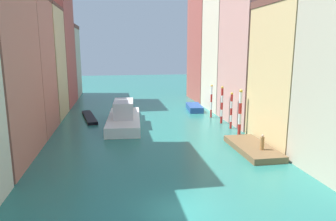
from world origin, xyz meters
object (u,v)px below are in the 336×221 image
(mooring_pole_2, at_px, (222,105))
(vaporetto_white, at_px, (124,117))
(motorboat_0, at_px, (194,108))
(gondola_black, at_px, (89,117))
(mooring_pole_3, at_px, (211,101))
(person_on_dock, at_px, (262,143))
(mooring_pole_1, at_px, (231,110))
(waterfront_dock, at_px, (253,148))
(mooring_pole_0, at_px, (240,112))

(mooring_pole_2, xyz_separation_m, vaporetto_white, (-12.80, 0.97, -1.44))
(vaporetto_white, xyz_separation_m, motorboat_0, (11.50, 8.20, -0.65))
(gondola_black, bearing_deg, vaporetto_white, -46.02)
(mooring_pole_3, bearing_deg, vaporetto_white, -167.95)
(vaporetto_white, bearing_deg, person_on_dock, -48.45)
(person_on_dock, distance_m, mooring_pole_3, 16.45)
(mooring_pole_3, bearing_deg, mooring_pole_1, -85.61)
(motorboat_0, bearing_deg, waterfront_dock, -88.73)
(mooring_pole_2, distance_m, vaporetto_white, 12.91)
(mooring_pole_2, xyz_separation_m, motorboat_0, (-1.30, 9.17, -2.09))
(mooring_pole_1, distance_m, gondola_black, 19.91)
(mooring_pole_1, height_order, mooring_pole_2, mooring_pole_2)
(person_on_dock, distance_m, motorboat_0, 21.96)
(mooring_pole_0, relative_size, mooring_pole_1, 1.16)
(mooring_pole_1, bearing_deg, mooring_pole_3, 94.39)
(vaporetto_white, height_order, gondola_black, vaporetto_white)
(mooring_pole_1, bearing_deg, waterfront_dock, -97.12)
(mooring_pole_3, relative_size, motorboat_0, 0.84)
(waterfront_dock, relative_size, mooring_pole_1, 1.65)
(mooring_pole_1, distance_m, vaporetto_white, 13.61)
(mooring_pole_1, bearing_deg, person_on_dock, -94.88)
(mooring_pole_0, distance_m, mooring_pole_2, 5.60)
(waterfront_dock, relative_size, mooring_pole_0, 1.41)
(vaporetto_white, relative_size, gondola_black, 1.46)
(waterfront_dock, height_order, person_on_dock, person_on_dock)
(waterfront_dock, xyz_separation_m, mooring_pole_3, (0.57, 14.97, 2.13))
(mooring_pole_2, relative_size, vaporetto_white, 0.40)
(person_on_dock, xyz_separation_m, gondola_black, (-16.93, 18.67, -1.06))
(mooring_pole_1, height_order, motorboat_0, mooring_pole_1)
(person_on_dock, distance_m, mooring_pole_0, 7.35)
(mooring_pole_1, relative_size, vaporetto_white, 0.36)
(person_on_dock, relative_size, mooring_pole_0, 0.28)
(mooring_pole_3, xyz_separation_m, motorboat_0, (-1.03, 5.53, -1.98))
(mooring_pole_2, xyz_separation_m, mooring_pole_3, (-0.27, 3.65, -0.11))
(mooring_pole_0, height_order, vaporetto_white, mooring_pole_0)
(person_on_dock, xyz_separation_m, mooring_pole_0, (0.80, 7.17, 1.44))
(mooring_pole_0, relative_size, motorboat_0, 0.93)
(mooring_pole_3, distance_m, motorboat_0, 5.96)
(waterfront_dock, distance_m, person_on_dock, 1.75)
(waterfront_dock, bearing_deg, mooring_pole_1, 82.88)
(mooring_pole_0, bearing_deg, gondola_black, 147.03)
(person_on_dock, bearing_deg, mooring_pole_3, 88.76)
(person_on_dock, height_order, mooring_pole_3, mooring_pole_3)
(person_on_dock, xyz_separation_m, vaporetto_white, (-12.17, 13.73, -0.16))
(waterfront_dock, height_order, mooring_pole_1, mooring_pole_1)
(gondola_black, height_order, motorboat_0, motorboat_0)
(mooring_pole_2, relative_size, motorboat_0, 0.87)
(mooring_pole_1, xyz_separation_m, mooring_pole_3, (-0.49, 6.44, 0.11))
(waterfront_dock, relative_size, motorboat_0, 1.31)
(mooring_pole_1, distance_m, mooring_pole_3, 6.46)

